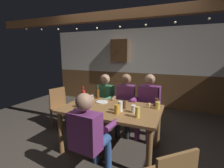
# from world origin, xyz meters

# --- Properties ---
(ground_plane) EXTENTS (7.60, 7.60, 0.00)m
(ground_plane) POSITION_xyz_m (0.00, 0.00, 0.00)
(ground_plane) COLOR #423A33
(back_wall_upper) EXTENTS (6.33, 0.12, 1.34)m
(back_wall_upper) POSITION_xyz_m (0.00, 2.65, 1.69)
(back_wall_upper) COLOR silver
(back_wall_wainscot) EXTENTS (6.33, 0.12, 1.03)m
(back_wall_wainscot) POSITION_xyz_m (0.00, 2.65, 0.51)
(back_wall_wainscot) COLOR brown
(back_wall_wainscot) RESTS_ON ground_plane
(ceiling_beam) EXTENTS (5.70, 0.14, 0.16)m
(ceiling_beam) POSITION_xyz_m (0.00, 0.42, 2.28)
(ceiling_beam) COLOR brown
(dining_table) EXTENTS (1.60, 0.98, 0.76)m
(dining_table) POSITION_xyz_m (0.00, -0.03, 0.65)
(dining_table) COLOR brown
(dining_table) RESTS_ON ground_plane
(person_0) EXTENTS (0.52, 0.55, 1.19)m
(person_0) POSITION_xyz_m (-0.49, 0.69, 0.66)
(person_0) COLOR #33724C
(person_0) RESTS_ON ground_plane
(person_1) EXTENTS (0.53, 0.58, 1.22)m
(person_1) POSITION_xyz_m (0.01, 0.69, 0.67)
(person_1) COLOR #6B2D66
(person_1) RESTS_ON ground_plane
(person_2) EXTENTS (0.56, 0.57, 1.24)m
(person_2) POSITION_xyz_m (0.47, 0.70, 0.69)
(person_2) COLOR #6B2D66
(person_2) RESTS_ON ground_plane
(person_3) EXTENTS (0.55, 0.56, 1.18)m
(person_3) POSITION_xyz_m (0.01, -0.73, 0.65)
(person_3) COLOR #6B2D66
(person_3) RESTS_ON ground_plane
(chair_empty_near_left) EXTENTS (0.54, 0.54, 0.88)m
(chair_empty_near_left) POSITION_xyz_m (-1.36, 0.35, 0.48)
(chair_empty_near_left) COLOR brown
(chair_empty_near_left) RESTS_ON ground_plane
(table_candle) EXTENTS (0.04, 0.04, 0.08)m
(table_candle) POSITION_xyz_m (0.58, 0.21, 0.80)
(table_candle) COLOR #F9E08C
(table_candle) RESTS_ON dining_table
(condiment_caddy) EXTENTS (0.14, 0.10, 0.05)m
(condiment_caddy) POSITION_xyz_m (-0.56, 0.22, 0.78)
(condiment_caddy) COLOR #B2B7BC
(condiment_caddy) RESTS_ON dining_table
(plate_0) EXTENTS (0.22, 0.22, 0.01)m
(plate_0) POSITION_xyz_m (-0.27, 0.19, 0.76)
(plate_0) COLOR white
(plate_0) RESTS_ON dining_table
(bottle_0) EXTENTS (0.06, 0.06, 0.29)m
(bottle_0) POSITION_xyz_m (-0.60, 0.09, 0.87)
(bottle_0) COLOR red
(bottle_0) RESTS_ON dining_table
(bottle_1) EXTENTS (0.07, 0.07, 0.26)m
(bottle_1) POSITION_xyz_m (-0.46, 0.38, 0.86)
(bottle_1) COLOR #593314
(bottle_1) RESTS_ON dining_table
(pint_glass_0) EXTENTS (0.07, 0.07, 0.11)m
(pint_glass_0) POSITION_xyz_m (0.72, 0.21, 0.81)
(pint_glass_0) COLOR #E5C64C
(pint_glass_0) RESTS_ON dining_table
(pint_glass_1) EXTENTS (0.08, 0.08, 0.14)m
(pint_glass_1) POSITION_xyz_m (-0.45, -0.22, 0.83)
(pint_glass_1) COLOR #4C2D19
(pint_glass_1) RESTS_ON dining_table
(pint_glass_2) EXTENTS (0.08, 0.08, 0.14)m
(pint_glass_2) POSITION_xyz_m (0.19, -0.24, 0.83)
(pint_glass_2) COLOR gold
(pint_glass_2) RESTS_ON dining_table
(pint_glass_3) EXTENTS (0.06, 0.06, 0.13)m
(pint_glass_3) POSITION_xyz_m (0.21, 0.01, 0.82)
(pint_glass_3) COLOR #4C2D19
(pint_glass_3) RESTS_ON dining_table
(pint_glass_4) EXTENTS (0.07, 0.07, 0.11)m
(pint_glass_4) POSITION_xyz_m (0.40, -0.10, 0.81)
(pint_glass_4) COLOR white
(pint_glass_4) RESTS_ON dining_table
(pint_glass_5) EXTENTS (0.06, 0.06, 0.11)m
(pint_glass_5) POSITION_xyz_m (-0.39, -0.32, 0.81)
(pint_glass_5) COLOR #E5C64C
(pint_glass_5) RESTS_ON dining_table
(pint_glass_6) EXTENTS (0.07, 0.07, 0.15)m
(pint_glass_6) POSITION_xyz_m (0.51, -0.27, 0.83)
(pint_glass_6) COLOR #E5C64C
(pint_glass_6) RESTS_ON dining_table
(pint_glass_7) EXTENTS (0.07, 0.07, 0.16)m
(pint_glass_7) POSITION_xyz_m (0.20, -0.13, 0.84)
(pint_glass_7) COLOR white
(pint_glass_7) RESTS_ON dining_table
(pint_glass_8) EXTENTS (0.06, 0.06, 0.14)m
(pint_glass_8) POSITION_xyz_m (0.68, 0.33, 0.83)
(pint_glass_8) COLOR #4C2D19
(pint_glass_8) RESTS_ON dining_table
(wall_dart_cabinet) EXTENTS (0.56, 0.15, 0.70)m
(wall_dart_cabinet) POSITION_xyz_m (-0.82, 2.52, 1.71)
(wall_dart_cabinet) COLOR brown
(string_lights) EXTENTS (4.47, 0.04, 0.12)m
(string_lights) POSITION_xyz_m (0.00, 0.37, 2.11)
(string_lights) COLOR #F9EAB2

